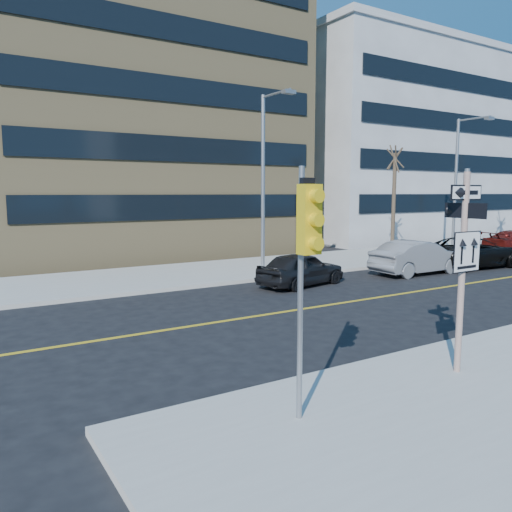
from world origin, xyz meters
TOP-DOWN VIEW (x-y plane):
  - ground at (0.00, 0.00)m, footprint 120.00×120.00m
  - far_sidewalk at (18.00, 12.00)m, footprint 66.00×6.00m
  - road_centerline at (12.00, 4.00)m, footprint 40.00×0.14m
  - sign_pole at (0.00, -2.51)m, footprint 0.92×0.92m
  - traffic_signal at (-4.00, -2.66)m, footprint 0.32×0.45m
  - parked_car_a at (3.47, 7.32)m, footprint 2.45×4.32m
  - parked_car_b at (9.82, 6.81)m, footprint 1.75×4.78m
  - parked_car_c at (13.84, 6.79)m, footprint 3.05×5.76m
  - streetlight_a at (4.00, 10.76)m, footprint 0.55×2.25m
  - streetlight_b at (18.00, 10.76)m, footprint 0.55×2.25m
  - street_tree_west at (13.00, 11.30)m, footprint 1.80×1.80m
  - building_brick at (2.00, 25.00)m, footprint 18.00×18.00m
  - building_grey_mid at (24.00, 24.00)m, footprint 20.00×16.00m
  - building_grey_far at (45.00, 27.00)m, footprint 18.00×18.00m

SIDE VIEW (x-z plane):
  - ground at x=0.00m, z-range 0.00..0.00m
  - road_centerline at x=12.00m, z-range 0.00..0.01m
  - far_sidewalk at x=18.00m, z-range 0.00..0.15m
  - parked_car_a at x=3.47m, z-range 0.00..1.39m
  - parked_car_c at x=13.84m, z-range 0.00..1.54m
  - parked_car_b at x=9.82m, z-range 0.00..1.56m
  - sign_pole at x=0.00m, z-range 0.41..4.47m
  - traffic_signal at x=-4.00m, z-range 1.03..5.03m
  - streetlight_a at x=4.00m, z-range 0.76..8.76m
  - streetlight_b at x=18.00m, z-range 0.76..8.76m
  - street_tree_west at x=13.00m, z-range 2.35..8.70m
  - building_grey_mid at x=24.00m, z-range 0.00..15.00m
  - building_grey_far at x=45.00m, z-range 0.00..16.00m
  - building_brick at x=2.00m, z-range 0.00..18.00m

